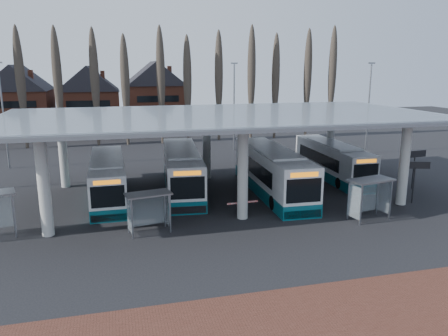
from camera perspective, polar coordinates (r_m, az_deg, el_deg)
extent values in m
plane|color=black|center=(26.77, 3.96, -8.28)|extent=(140.00, 140.00, 0.00)
cylinder|color=#B8B8B3|center=(27.28, -22.46, -2.23)|extent=(0.70, 0.70, 6.00)
cylinder|color=#B8B8B3|center=(37.95, -20.29, 2.06)|extent=(0.70, 0.70, 6.00)
cylinder|color=#B8B8B3|center=(28.13, 2.46, -0.78)|extent=(0.70, 0.70, 6.00)
cylinder|color=#B8B8B3|center=(38.56, -2.27, 3.04)|extent=(0.70, 0.70, 6.00)
cylinder|color=#B8B8B3|center=(33.55, 22.48, 0.51)|extent=(0.70, 0.70, 6.00)
cylinder|color=#B8B8B3|center=(42.68, 13.71, 3.66)|extent=(0.70, 0.70, 6.00)
cube|color=gray|center=(32.79, -0.28, 7.00)|extent=(32.00, 16.00, 0.12)
cube|color=silver|center=(32.78, -0.28, 7.12)|extent=(31.50, 15.50, 0.04)
cone|color=#473D33|center=(57.56, -24.79, 9.46)|extent=(0.36, 0.36, 14.50)
ellipsoid|color=#473D33|center=(57.51, -24.96, 11.19)|extent=(1.10, 1.10, 11.02)
cone|color=#473D33|center=(57.00, -20.79, 9.79)|extent=(0.36, 0.36, 14.50)
ellipsoid|color=#473D33|center=(56.95, -20.93, 11.53)|extent=(1.10, 1.10, 11.02)
cone|color=#473D33|center=(56.71, -16.72, 10.07)|extent=(0.36, 0.36, 14.50)
ellipsoid|color=#473D33|center=(56.66, -16.83, 11.82)|extent=(1.10, 1.10, 11.02)
cone|color=#473D33|center=(56.71, -12.62, 10.30)|extent=(0.36, 0.36, 14.50)
ellipsoid|color=#473D33|center=(56.66, -12.71, 12.06)|extent=(1.10, 1.10, 11.02)
cone|color=#473D33|center=(56.99, -8.53, 10.48)|extent=(0.36, 0.36, 14.50)
ellipsoid|color=#473D33|center=(56.94, -8.59, 12.23)|extent=(1.10, 1.10, 11.02)
cone|color=#473D33|center=(57.54, -4.50, 10.61)|extent=(0.36, 0.36, 14.50)
ellipsoid|color=#473D33|center=(57.49, -4.53, 12.34)|extent=(1.10, 1.10, 11.02)
cone|color=#473D33|center=(58.37, -0.56, 10.68)|extent=(0.36, 0.36, 14.50)
ellipsoid|color=#473D33|center=(58.32, -0.57, 12.39)|extent=(1.10, 1.10, 11.02)
cone|color=#473D33|center=(59.45, 3.25, 10.71)|extent=(0.36, 0.36, 14.50)
ellipsoid|color=#473D33|center=(59.40, 3.27, 12.39)|extent=(1.10, 1.10, 11.02)
cone|color=#473D33|center=(60.78, 6.91, 10.69)|extent=(0.36, 0.36, 14.50)
ellipsoid|color=#473D33|center=(60.73, 6.96, 12.33)|extent=(1.10, 1.10, 11.02)
cone|color=#473D33|center=(62.33, 10.40, 10.63)|extent=(0.36, 0.36, 14.50)
ellipsoid|color=#473D33|center=(62.29, 10.47, 12.23)|extent=(1.10, 1.10, 11.02)
cone|color=#473D33|center=(64.10, 13.71, 10.54)|extent=(0.36, 0.36, 14.50)
ellipsoid|color=#473D33|center=(64.06, 13.79, 12.09)|extent=(1.10, 1.10, 11.02)
cube|color=brown|center=(69.06, -24.98, 6.73)|extent=(8.00, 10.00, 7.00)
pyramid|color=black|center=(68.78, -25.56, 12.52)|extent=(8.30, 10.30, 3.50)
cube|color=brown|center=(67.98, -17.05, 7.30)|extent=(8.00, 10.00, 7.00)
pyramid|color=black|center=(67.69, -17.45, 13.19)|extent=(8.30, 10.30, 3.50)
cube|color=brown|center=(68.21, -8.99, 7.73)|extent=(8.00, 10.00, 7.00)
pyramid|color=black|center=(67.93, -9.21, 13.61)|extent=(8.30, 10.30, 3.50)
cylinder|color=slate|center=(46.95, -26.82, 5.93)|extent=(0.16, 0.16, 10.00)
cylinder|color=slate|center=(51.76, 1.32, 7.87)|extent=(0.16, 0.16, 10.00)
cube|color=slate|center=(51.54, 1.35, 13.52)|extent=(0.80, 0.15, 0.15)
cylinder|color=slate|center=(52.02, 18.33, 7.24)|extent=(0.16, 0.16, 10.00)
cube|color=slate|center=(51.81, 18.74, 12.85)|extent=(0.80, 0.15, 0.15)
cube|color=white|center=(33.98, -14.95, -1.05)|extent=(2.45, 11.27, 2.63)
cube|color=#0C505B|center=(34.30, -14.83, -3.10)|extent=(2.47, 11.29, 0.84)
cube|color=white|center=(33.68, -15.09, 1.19)|extent=(2.19, 6.77, 0.17)
cube|color=black|center=(34.41, -14.96, -0.71)|extent=(2.47, 8.12, 1.03)
cube|color=black|center=(28.55, -14.94, -3.64)|extent=(2.11, 0.07, 1.41)
cube|color=black|center=(39.43, -14.98, 1.02)|extent=(2.03, 0.07, 1.13)
cube|color=orange|center=(28.30, -15.05, -1.82)|extent=(1.67, 0.06, 0.28)
cube|color=black|center=(28.98, -14.77, -6.30)|extent=(2.27, 0.09, 0.47)
cylinder|color=black|center=(30.91, -16.82, -4.97)|extent=(0.27, 0.90, 0.90)
cylinder|color=black|center=(30.88, -12.79, -4.74)|extent=(0.27, 0.90, 0.90)
cylinder|color=black|center=(37.49, -16.51, -1.79)|extent=(0.27, 0.90, 0.90)
cylinder|color=black|center=(37.47, -13.20, -1.60)|extent=(0.27, 0.90, 0.90)
cube|color=white|center=(34.97, -5.51, -0.02)|extent=(3.75, 12.41, 2.85)
cube|color=#0C505B|center=(35.31, -5.46, -2.19)|extent=(3.77, 12.43, 0.92)
cube|color=white|center=(34.66, -5.57, 2.36)|extent=(3.02, 7.52, 0.18)
cube|color=black|center=(35.44, -5.57, 0.33)|extent=(3.46, 9.01, 1.12)
cube|color=black|center=(29.07, -4.77, -2.62)|extent=(2.28, 0.28, 1.53)
cube|color=black|center=(40.89, -6.05, 2.04)|extent=(2.20, 0.27, 1.22)
cube|color=orange|center=(28.81, -4.81, -0.68)|extent=(1.81, 0.22, 0.31)
cube|color=black|center=(29.53, -4.71, -5.47)|extent=(2.46, 0.32, 0.51)
cylinder|color=black|center=(31.54, -7.16, -4.06)|extent=(0.38, 1.00, 0.98)
cylinder|color=black|center=(31.68, -2.90, -3.89)|extent=(0.38, 1.00, 0.98)
cylinder|color=black|center=(38.70, -7.54, -0.83)|extent=(0.38, 1.00, 0.98)
cylinder|color=black|center=(38.82, -4.07, -0.70)|extent=(0.38, 1.00, 0.98)
cube|color=white|center=(34.29, 6.31, -0.16)|extent=(3.17, 12.85, 2.98)
cube|color=#0C505B|center=(34.65, 6.25, -2.47)|extent=(3.19, 12.87, 0.96)
cube|color=white|center=(33.97, 6.38, 2.37)|extent=(2.72, 7.74, 0.19)
cube|color=black|center=(34.76, 6.04, 0.21)|extent=(3.08, 9.28, 1.17)
cube|color=black|center=(28.52, 10.37, -2.93)|extent=(2.39, 0.15, 1.60)
cube|color=black|center=(40.21, 3.44, 2.03)|extent=(2.31, 0.15, 1.28)
cube|color=orange|center=(28.25, 10.46, -0.86)|extent=(1.90, 0.12, 0.32)
cube|color=black|center=(29.01, 10.23, -5.96)|extent=(2.58, 0.18, 0.53)
cylinder|color=black|center=(30.59, 6.46, -4.54)|extent=(0.33, 1.03, 1.02)
cylinder|color=black|center=(31.44, 10.72, -4.20)|extent=(0.33, 1.03, 1.02)
cylinder|color=black|center=(37.74, 2.70, -1.06)|extent=(0.33, 1.03, 1.02)
cylinder|color=black|center=(38.43, 6.24, -0.86)|extent=(0.33, 1.03, 1.02)
cube|color=white|center=(40.18, 13.97, 1.17)|extent=(2.72, 11.35, 2.63)
cube|color=#0C505B|center=(40.45, 13.87, -0.59)|extent=(2.74, 11.37, 0.85)
cube|color=white|center=(39.92, 14.07, 3.08)|extent=(2.35, 6.83, 0.17)
cube|color=black|center=(40.57, 13.68, 1.44)|extent=(2.66, 8.19, 1.03)
cube|color=black|center=(35.36, 18.02, -0.62)|extent=(2.11, 0.12, 1.41)
cube|color=black|center=(45.15, 10.80, 2.74)|extent=(2.04, 0.11, 1.13)
cube|color=orange|center=(35.16, 18.12, 0.87)|extent=(1.68, 0.09, 0.28)
cube|color=black|center=(35.72, 17.85, -2.81)|extent=(2.28, 0.14, 0.47)
cylinder|color=black|center=(36.88, 14.81, -1.92)|extent=(0.29, 0.91, 0.90)
cylinder|color=black|center=(37.92, 17.73, -1.70)|extent=(0.29, 0.91, 0.90)
cylinder|color=black|center=(42.89, 10.62, 0.38)|extent=(0.29, 0.91, 0.90)
cylinder|color=black|center=(43.79, 13.24, 0.52)|extent=(0.29, 0.91, 0.90)
cube|color=gray|center=(28.19, -25.73, -5.67)|extent=(0.10, 0.10, 2.60)
cube|color=gray|center=(29.29, -25.86, -5.01)|extent=(0.10, 0.10, 2.60)
cube|color=silver|center=(28.73, -25.71, -5.22)|extent=(0.32, 1.12, 2.08)
cube|color=gray|center=(25.82, -11.91, -6.55)|extent=(0.09, 0.09, 2.37)
cube|color=gray|center=(26.37, -7.07, -5.94)|extent=(0.09, 0.09, 2.37)
cube|color=gray|center=(26.79, -12.42, -5.85)|extent=(0.09, 0.09, 2.37)
cube|color=gray|center=(27.32, -7.75, -5.28)|extent=(0.09, 0.09, 2.37)
cube|color=gray|center=(26.18, -9.87, -3.35)|extent=(2.85, 1.79, 0.09)
cube|color=silver|center=(27.06, -10.09, -5.44)|extent=(2.24, 0.45, 1.90)
cube|color=silver|center=(26.28, -12.27, -6.11)|extent=(0.23, 1.03, 1.90)
cube|color=silver|center=(26.84, -7.32, -5.49)|extent=(0.23, 1.03, 1.90)
cube|color=gray|center=(28.64, 17.47, -4.66)|extent=(0.10, 0.10, 2.60)
cube|color=gray|center=(30.37, 20.92, -3.92)|extent=(0.10, 0.10, 2.60)
cube|color=gray|center=(29.44, 15.94, -4.07)|extent=(0.10, 0.10, 2.60)
cube|color=gray|center=(31.12, 19.39, -3.39)|extent=(0.10, 0.10, 2.60)
cube|color=gray|center=(29.52, 18.66, -1.49)|extent=(3.15, 2.02, 0.10)
cube|color=silver|center=(30.29, 17.65, -3.61)|extent=(2.46, 0.54, 2.08)
cube|color=silver|center=(28.99, 16.63, -4.28)|extent=(0.27, 1.13, 2.08)
cube|color=silver|center=(30.76, 20.22, -3.55)|extent=(0.27, 1.13, 2.08)
cylinder|color=black|center=(34.56, 23.53, -1.79)|extent=(0.09, 0.09, 3.02)
cube|color=black|center=(34.27, 23.73, 0.35)|extent=(2.03, 0.68, 0.52)
cylinder|color=black|center=(38.47, 23.50, -0.29)|extent=(0.10, 0.10, 3.09)
cube|color=black|center=(38.20, 23.69, 1.68)|extent=(2.12, 0.34, 0.53)
cube|color=black|center=(29.68, 2.15, -4.96)|extent=(0.08, 0.08, 1.08)
cube|color=red|center=(29.12, 2.43, -4.52)|extent=(2.16, 0.24, 0.10)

